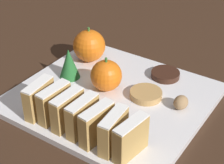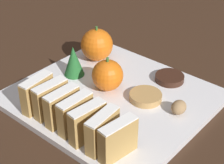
% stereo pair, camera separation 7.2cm
% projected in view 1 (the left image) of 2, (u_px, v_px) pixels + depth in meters
% --- Properties ---
extents(ground_plane, '(6.00, 6.00, 0.00)m').
position_uv_depth(ground_plane, '(112.00, 100.00, 0.74)').
color(ground_plane, '#382316').
extents(serving_platter, '(0.33, 0.36, 0.01)m').
position_uv_depth(serving_platter, '(112.00, 97.00, 0.74)').
color(serving_platter, white).
rests_on(serving_platter, ground_plane).
extents(stollen_slice_front, '(0.07, 0.03, 0.06)m').
position_uv_depth(stollen_slice_front, '(131.00, 138.00, 0.58)').
color(stollen_slice_front, tan).
rests_on(stollen_slice_front, serving_platter).
extents(stollen_slice_second, '(0.07, 0.03, 0.06)m').
position_uv_depth(stollen_slice_second, '(113.00, 131.00, 0.59)').
color(stollen_slice_second, tan).
rests_on(stollen_slice_second, serving_platter).
extents(stollen_slice_third, '(0.07, 0.03, 0.06)m').
position_uv_depth(stollen_slice_third, '(97.00, 124.00, 0.61)').
color(stollen_slice_third, tan).
rests_on(stollen_slice_third, serving_platter).
extents(stollen_slice_fourth, '(0.07, 0.02, 0.06)m').
position_uv_depth(stollen_slice_fourth, '(83.00, 116.00, 0.62)').
color(stollen_slice_fourth, tan).
rests_on(stollen_slice_fourth, serving_platter).
extents(stollen_slice_fifth, '(0.07, 0.02, 0.06)m').
position_uv_depth(stollen_slice_fifth, '(68.00, 110.00, 0.64)').
color(stollen_slice_fifth, tan).
rests_on(stollen_slice_fifth, serving_platter).
extents(stollen_slice_sixth, '(0.07, 0.02, 0.06)m').
position_uv_depth(stollen_slice_sixth, '(54.00, 103.00, 0.66)').
color(stollen_slice_sixth, tan).
rests_on(stollen_slice_sixth, serving_platter).
extents(stollen_slice_back, '(0.07, 0.03, 0.06)m').
position_uv_depth(stollen_slice_back, '(39.00, 98.00, 0.67)').
color(stollen_slice_back, tan).
rests_on(stollen_slice_back, serving_platter).
extents(orange_near, '(0.06, 0.06, 0.07)m').
position_uv_depth(orange_near, '(106.00, 76.00, 0.73)').
color(orange_near, orange).
rests_on(orange_near, serving_platter).
extents(orange_far, '(0.07, 0.07, 0.08)m').
position_uv_depth(orange_far, '(89.00, 46.00, 0.83)').
color(orange_far, orange).
rests_on(orange_far, serving_platter).
extents(walnut, '(0.03, 0.03, 0.03)m').
position_uv_depth(walnut, '(181.00, 102.00, 0.69)').
color(walnut, '#9E7A51').
rests_on(walnut, serving_platter).
extents(chocolate_cookie, '(0.06, 0.06, 0.01)m').
position_uv_depth(chocolate_cookie, '(165.00, 74.00, 0.79)').
color(chocolate_cookie, '#381E14').
rests_on(chocolate_cookie, serving_platter).
extents(gingerbread_cookie, '(0.06, 0.06, 0.01)m').
position_uv_depth(gingerbread_cookie, '(146.00, 94.00, 0.72)').
color(gingerbread_cookie, tan).
rests_on(gingerbread_cookie, serving_platter).
extents(evergreen_sprig, '(0.04, 0.04, 0.07)m').
position_uv_depth(evergreen_sprig, '(69.00, 63.00, 0.77)').
color(evergreen_sprig, '#23662D').
rests_on(evergreen_sprig, serving_platter).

